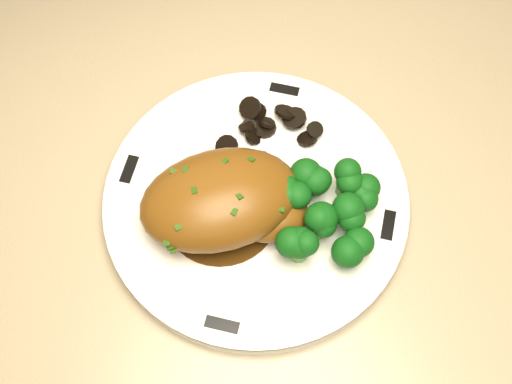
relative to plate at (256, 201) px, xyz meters
name	(u,v)px	position (x,y,z in m)	size (l,w,h in m)	color
plate	(256,201)	(0.00, 0.00, 0.00)	(0.27, 0.27, 0.02)	white
rim_accent_0	(284,90)	(0.07, 0.09, 0.01)	(0.03, 0.01, 0.00)	black
rim_accent_1	(129,169)	(-0.09, 0.07, 0.01)	(0.03, 0.01, 0.00)	black
rim_accent_2	(222,325)	(-0.07, -0.09, 0.01)	(0.03, 0.01, 0.00)	black
rim_accent_3	(388,225)	(0.09, -0.07, 0.01)	(0.03, 0.01, 0.00)	black
gravy_pool	(221,212)	(-0.03, 0.00, 0.01)	(0.10, 0.10, 0.00)	#3E250B
chicken_breast	(226,201)	(-0.03, -0.01, 0.03)	(0.14, 0.10, 0.05)	brown
mushroom_pile	(264,136)	(0.03, 0.05, 0.01)	(0.08, 0.06, 0.02)	black
broccoli_florets	(330,209)	(0.05, -0.04, 0.03)	(0.10, 0.09, 0.04)	#5A933E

